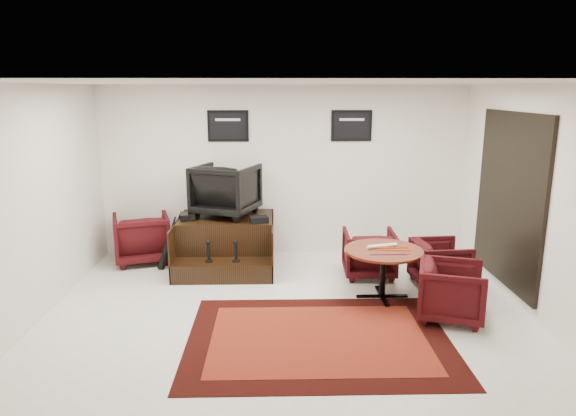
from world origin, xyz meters
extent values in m
plane|color=silver|center=(0.00, 0.00, 0.00)|extent=(6.00, 6.00, 0.00)
cube|color=silver|center=(0.00, 2.50, 1.40)|extent=(6.00, 0.02, 2.80)
cube|color=silver|center=(0.00, -2.50, 1.40)|extent=(6.00, 0.02, 2.80)
cube|color=silver|center=(-3.00, 0.00, 1.40)|extent=(0.02, 5.00, 2.80)
cube|color=silver|center=(3.00, 0.00, 1.40)|extent=(0.02, 5.00, 2.80)
cube|color=white|center=(0.00, 0.00, 2.80)|extent=(6.00, 5.00, 0.02)
cube|color=black|center=(2.97, 0.70, 1.30)|extent=(0.05, 1.90, 2.30)
cube|color=black|center=(2.96, 0.70, 1.30)|extent=(0.02, 1.72, 2.12)
cube|color=black|center=(2.97, 0.70, 1.30)|extent=(0.03, 0.05, 2.12)
cube|color=black|center=(-0.90, 2.48, 2.15)|extent=(0.66, 0.03, 0.50)
cube|color=black|center=(-0.90, 2.46, 2.15)|extent=(0.58, 0.01, 0.42)
cube|color=silver|center=(-0.90, 2.46, 2.25)|extent=(0.40, 0.00, 0.04)
cube|color=black|center=(1.10, 2.48, 2.15)|extent=(0.66, 0.03, 0.50)
cube|color=black|center=(1.10, 2.46, 2.15)|extent=(0.58, 0.01, 0.42)
cube|color=silver|center=(1.10, 2.46, 2.25)|extent=(0.40, 0.00, 0.04)
cube|color=black|center=(0.33, -0.64, 0.00)|extent=(2.93, 2.20, 0.01)
cube|color=#631C0E|center=(0.33, -0.64, 0.01)|extent=(2.40, 1.67, 0.01)
cube|color=black|center=(-0.92, 2.00, 0.38)|extent=(1.48, 1.09, 0.77)
cube|color=black|center=(-0.92, 1.23, 0.14)|extent=(1.48, 0.44, 0.27)
cube|color=black|center=(-1.65, 1.78, 0.38)|extent=(0.02, 1.53, 0.77)
cube|color=black|center=(-0.19, 1.78, 0.38)|extent=(0.02, 1.53, 0.77)
cylinder|color=black|center=(-1.12, 1.23, 0.28)|extent=(0.11, 0.11, 0.02)
cylinder|color=black|center=(-1.12, 1.23, 0.41)|extent=(0.04, 0.04, 0.24)
sphere|color=black|center=(-1.12, 1.23, 0.57)|extent=(0.07, 0.07, 0.07)
cylinder|color=black|center=(-0.72, 1.23, 0.28)|extent=(0.11, 0.11, 0.02)
cylinder|color=black|center=(-0.72, 1.23, 0.41)|extent=(0.04, 0.04, 0.24)
sphere|color=black|center=(-0.72, 1.23, 0.57)|extent=(0.07, 0.07, 0.07)
imported|color=black|center=(-0.92, 2.05, 1.22)|extent=(1.12, 1.09, 0.91)
cube|color=black|center=(-1.56, 1.79, 0.82)|extent=(0.15, 0.29, 0.10)
cube|color=black|center=(-1.44, 1.81, 0.82)|extent=(0.15, 0.29, 0.10)
cube|color=black|center=(-0.39, 1.60, 0.81)|extent=(0.31, 0.24, 0.09)
imported|color=black|center=(-2.30, 2.10, 0.43)|extent=(1.04, 1.00, 0.87)
cylinder|color=#4B180A|center=(1.28, 0.52, 0.66)|extent=(1.03, 1.03, 0.03)
cylinder|color=black|center=(1.28, 0.52, 0.34)|extent=(0.08, 0.08, 0.61)
cube|color=black|center=(1.28, 0.52, 0.01)|extent=(0.69, 0.06, 0.03)
cube|color=black|center=(1.28, 0.52, 0.01)|extent=(0.06, 0.69, 0.03)
imported|color=black|center=(1.25, 1.35, 0.38)|extent=(0.76, 0.72, 0.76)
imported|color=black|center=(2.18, 0.93, 0.36)|extent=(0.71, 0.75, 0.72)
imported|color=black|center=(1.98, -0.15, 0.38)|extent=(0.88, 0.92, 0.77)
cylinder|color=white|center=(1.27, 0.59, 0.70)|extent=(0.42, 0.16, 0.05)
cylinder|color=#D4450B|center=(1.40, 0.47, 0.68)|extent=(0.45, 0.06, 0.01)
cylinder|color=#D4450B|center=(1.40, 0.57, 0.68)|extent=(0.45, 0.03, 0.01)
cylinder|color=#4C1933|center=(1.10, 0.30, 0.68)|extent=(0.10, 0.04, 0.01)
cylinder|color=#4C1933|center=(1.16, 0.30, 0.68)|extent=(0.10, 0.04, 0.01)
cylinder|color=#4C1933|center=(1.22, 0.30, 0.68)|extent=(0.10, 0.04, 0.01)
cylinder|color=#4C1933|center=(1.28, 0.30, 0.68)|extent=(0.10, 0.04, 0.01)
cylinder|color=#4C1933|center=(1.34, 0.30, 0.68)|extent=(0.10, 0.04, 0.01)
cylinder|color=#4C1933|center=(1.40, 0.30, 0.68)|extent=(0.10, 0.04, 0.01)
cylinder|color=#4C1933|center=(1.46, 0.30, 0.68)|extent=(0.10, 0.04, 0.01)
cylinder|color=#4C1933|center=(1.52, 0.30, 0.68)|extent=(0.10, 0.04, 0.01)
camera|label=1|loc=(-0.14, -5.90, 2.73)|focal=32.00mm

